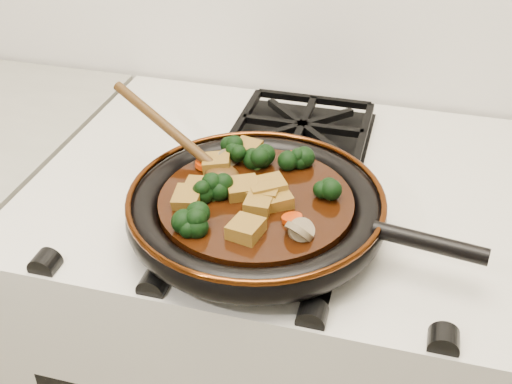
# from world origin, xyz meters

# --- Properties ---
(stove) EXTENTS (0.76, 0.60, 0.90)m
(stove) POSITION_xyz_m (0.00, 1.69, 0.45)
(stove) COLOR beige
(stove) RESTS_ON ground
(burner_grate_front) EXTENTS (0.23, 0.23, 0.03)m
(burner_grate_front) POSITION_xyz_m (0.00, 1.55, 0.91)
(burner_grate_front) COLOR black
(burner_grate_front) RESTS_ON stove
(burner_grate_back) EXTENTS (0.23, 0.23, 0.03)m
(burner_grate_back) POSITION_xyz_m (0.00, 1.83, 0.91)
(burner_grate_back) COLOR black
(burner_grate_back) RESTS_ON stove
(skillet) EXTENTS (0.47, 0.35, 0.05)m
(skillet) POSITION_xyz_m (-0.00, 1.55, 0.94)
(skillet) COLOR black
(skillet) RESTS_ON burner_grate_front
(braising_sauce) EXTENTS (0.26, 0.26, 0.02)m
(braising_sauce) POSITION_xyz_m (-0.01, 1.55, 0.95)
(braising_sauce) COLOR black
(braising_sauce) RESTS_ON skillet
(tofu_cube_0) EXTENTS (0.05, 0.05, 0.03)m
(tofu_cube_0) POSITION_xyz_m (-0.05, 1.65, 0.97)
(tofu_cube_0) COLOR brown
(tofu_cube_0) RESTS_ON braising_sauce
(tofu_cube_1) EXTENTS (0.05, 0.04, 0.02)m
(tofu_cube_1) POSITION_xyz_m (0.03, 1.54, 0.97)
(tofu_cube_1) COLOR brown
(tofu_cube_1) RESTS_ON braising_sauce
(tofu_cube_2) EXTENTS (0.05, 0.05, 0.02)m
(tofu_cube_2) POSITION_xyz_m (0.00, 1.47, 0.97)
(tofu_cube_2) COLOR brown
(tofu_cube_2) RESTS_ON braising_sauce
(tofu_cube_3) EXTENTS (0.04, 0.04, 0.03)m
(tofu_cube_3) POSITION_xyz_m (-0.09, 1.52, 0.97)
(tofu_cube_3) COLOR brown
(tofu_cube_3) RESTS_ON braising_sauce
(tofu_cube_4) EXTENTS (0.03, 0.04, 0.02)m
(tofu_cube_4) POSITION_xyz_m (0.00, 1.53, 0.97)
(tofu_cube_4) COLOR brown
(tofu_cube_4) RESTS_ON braising_sauce
(tofu_cube_5) EXTENTS (0.04, 0.04, 0.02)m
(tofu_cube_5) POSITION_xyz_m (-0.08, 1.55, 0.97)
(tofu_cube_5) COLOR brown
(tofu_cube_5) RESTS_ON braising_sauce
(tofu_cube_6) EXTENTS (0.07, 0.06, 0.03)m
(tofu_cube_6) POSITION_xyz_m (0.01, 1.56, 0.97)
(tofu_cube_6) COLOR brown
(tofu_cube_6) RESTS_ON braising_sauce
(tofu_cube_7) EXTENTS (0.05, 0.05, 0.03)m
(tofu_cube_7) POSITION_xyz_m (-0.08, 1.61, 0.97)
(tofu_cube_7) COLOR brown
(tofu_cube_7) RESTS_ON braising_sauce
(tofu_cube_8) EXTENTS (0.05, 0.05, 0.03)m
(tofu_cube_8) POSITION_xyz_m (-0.03, 1.55, 0.97)
(tofu_cube_8) COLOR brown
(tofu_cube_8) RESTS_ON braising_sauce
(tofu_cube_9) EXTENTS (0.04, 0.04, 0.03)m
(tofu_cube_9) POSITION_xyz_m (0.00, 1.56, 0.97)
(tofu_cube_9) COLOR brown
(tofu_cube_9) RESTS_ON braising_sauce
(broccoli_floret_0) EXTENTS (0.08, 0.08, 0.06)m
(broccoli_floret_0) POSITION_xyz_m (-0.03, 1.62, 0.97)
(broccoli_floret_0) COLOR black
(broccoli_floret_0) RESTS_ON braising_sauce
(broccoli_floret_1) EXTENTS (0.08, 0.08, 0.06)m
(broccoli_floret_1) POSITION_xyz_m (-0.07, 1.46, 0.97)
(broccoli_floret_1) COLOR black
(broccoli_floret_1) RESTS_ON braising_sauce
(broccoli_floret_2) EXTENTS (0.08, 0.09, 0.06)m
(broccoli_floret_2) POSITION_xyz_m (0.03, 1.64, 0.97)
(broccoli_floret_2) COLOR black
(broccoli_floret_2) RESTS_ON braising_sauce
(broccoli_floret_3) EXTENTS (0.06, 0.06, 0.05)m
(broccoli_floret_3) POSITION_xyz_m (0.08, 1.59, 0.97)
(broccoli_floret_3) COLOR black
(broccoli_floret_3) RESTS_ON braising_sauce
(broccoli_floret_4) EXTENTS (0.08, 0.08, 0.06)m
(broccoli_floret_4) POSITION_xyz_m (-0.06, 1.64, 0.97)
(broccoli_floret_4) COLOR black
(broccoli_floret_4) RESTS_ON braising_sauce
(broccoli_floret_5) EXTENTS (0.09, 0.09, 0.07)m
(broccoli_floret_5) POSITION_xyz_m (-0.06, 1.53, 0.97)
(broccoli_floret_5) COLOR black
(broccoli_floret_5) RESTS_ON braising_sauce
(carrot_coin_0) EXTENTS (0.03, 0.03, 0.01)m
(carrot_coin_0) POSITION_xyz_m (0.05, 1.51, 0.96)
(carrot_coin_0) COLOR #B72E05
(carrot_coin_0) RESTS_ON braising_sauce
(carrot_coin_1) EXTENTS (0.03, 0.03, 0.02)m
(carrot_coin_1) POSITION_xyz_m (0.02, 1.66, 0.96)
(carrot_coin_1) COLOR #B72E05
(carrot_coin_1) RESTS_ON braising_sauce
(carrot_coin_2) EXTENTS (0.03, 0.03, 0.01)m
(carrot_coin_2) POSITION_xyz_m (-0.06, 1.58, 0.96)
(carrot_coin_2) COLOR #B72E05
(carrot_coin_2) RESTS_ON braising_sauce
(carrot_coin_3) EXTENTS (0.03, 0.03, 0.01)m
(carrot_coin_3) POSITION_xyz_m (-0.10, 1.61, 0.96)
(carrot_coin_3) COLOR #B72E05
(carrot_coin_3) RESTS_ON braising_sauce
(mushroom_slice_0) EXTENTS (0.04, 0.04, 0.03)m
(mushroom_slice_0) POSITION_xyz_m (-0.07, 1.62, 0.97)
(mushroom_slice_0) COLOR olive
(mushroom_slice_0) RESTS_ON braising_sauce
(mushroom_slice_1) EXTENTS (0.04, 0.04, 0.02)m
(mushroom_slice_1) POSITION_xyz_m (0.07, 1.49, 0.97)
(mushroom_slice_1) COLOR olive
(mushroom_slice_1) RESTS_ON braising_sauce
(mushroom_slice_2) EXTENTS (0.05, 0.04, 0.03)m
(mushroom_slice_2) POSITION_xyz_m (0.07, 1.49, 0.97)
(mushroom_slice_2) COLOR olive
(mushroom_slice_2) RESTS_ON braising_sauce
(wooden_spoon) EXTENTS (0.14, 0.08, 0.22)m
(wooden_spoon) POSITION_xyz_m (-0.12, 1.62, 0.98)
(wooden_spoon) COLOR #42280E
(wooden_spoon) RESTS_ON braising_sauce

